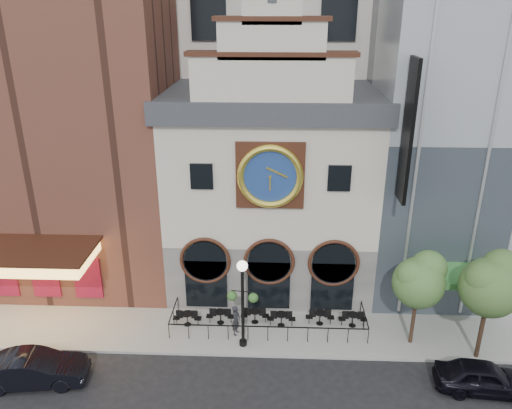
{
  "coord_description": "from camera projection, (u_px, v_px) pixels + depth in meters",
  "views": [
    {
      "loc": [
        0.27,
        -20.75,
        16.93
      ],
      "look_at": [
        -0.82,
        6.0,
        6.06
      ],
      "focal_mm": 35.0,
      "sensor_mm": 36.0,
      "label": 1
    }
  ],
  "objects": [
    {
      "name": "car_left",
      "position": [
        34.0,
        369.0,
        23.61
      ],
      "size": [
        5.1,
        2.35,
        1.62
      ],
      "primitive_type": "imported",
      "rotation": [
        0.0,
        0.0,
        1.7
      ],
      "color": "black",
      "rests_on": "ground"
    },
    {
      "name": "theater_building",
      "position": [
        60.0,
        78.0,
        30.56
      ],
      "size": [
        14.0,
        15.6,
        25.0
      ],
      "color": "#562F24",
      "rests_on": "ground"
    },
    {
      "name": "sidewalk",
      "position": [
        268.0,
        327.0,
        27.88
      ],
      "size": [
        44.0,
        5.0,
        0.15
      ],
      "primitive_type": "cube",
      "color": "gray",
      "rests_on": "ground"
    },
    {
      "name": "bistro_5",
      "position": [
        353.0,
        319.0,
        27.7
      ],
      "size": [
        1.58,
        0.68,
        0.9
      ],
      "color": "black",
      "rests_on": "sidewalk"
    },
    {
      "name": "cafe_railing",
      "position": [
        268.0,
        319.0,
        27.68
      ],
      "size": [
        10.6,
        2.6,
        0.9
      ],
      "primitive_type": null,
      "color": "black",
      "rests_on": "sidewalk"
    },
    {
      "name": "car_right",
      "position": [
        484.0,
        377.0,
        23.16
      ],
      "size": [
        4.6,
        2.21,
        1.52
      ],
      "primitive_type": "imported",
      "rotation": [
        0.0,
        0.0,
        1.47
      ],
      "color": "black",
      "rests_on": "ground"
    },
    {
      "name": "tree_left",
      "position": [
        420.0,
        279.0,
        25.14
      ],
      "size": [
        2.72,
        2.62,
        5.24
      ],
      "color": "#382619",
      "rests_on": "sidewalk"
    },
    {
      "name": "ground",
      "position": [
        267.0,
        358.0,
        25.59
      ],
      "size": [
        120.0,
        120.0,
        0.0
      ],
      "primitive_type": "plane",
      "color": "black",
      "rests_on": "ground"
    },
    {
      "name": "pedestrian",
      "position": [
        236.0,
        320.0,
        26.9
      ],
      "size": [
        0.57,
        0.72,
        1.75
      ],
      "primitive_type": "imported",
      "rotation": [
        0.0,
        0.0,
        1.31
      ],
      "color": "black",
      "rests_on": "sidewalk"
    },
    {
      "name": "clock_building",
      "position": [
        271.0,
        184.0,
        30.32
      ],
      "size": [
        12.6,
        8.78,
        18.65
      ],
      "color": "#605E5B",
      "rests_on": "ground"
    },
    {
      "name": "retail_building",
      "position": [
        484.0,
        122.0,
        30.53
      ],
      "size": [
        14.0,
        14.4,
        20.0
      ],
      "color": "gray",
      "rests_on": "ground"
    },
    {
      "name": "bistro_1",
      "position": [
        220.0,
        316.0,
        27.95
      ],
      "size": [
        1.58,
        0.68,
        0.9
      ],
      "color": "black",
      "rests_on": "sidewalk"
    },
    {
      "name": "bistro_4",
      "position": [
        320.0,
        317.0,
        27.88
      ],
      "size": [
        1.58,
        0.68,
        0.9
      ],
      "color": "black",
      "rests_on": "sidewalk"
    },
    {
      "name": "bistro_2",
      "position": [
        255.0,
        315.0,
        28.02
      ],
      "size": [
        1.58,
        0.68,
        0.9
      ],
      "color": "black",
      "rests_on": "sidewalk"
    },
    {
      "name": "tree_right",
      "position": [
        492.0,
        283.0,
        23.91
      ],
      "size": [
        3.05,
        2.93,
        5.87
      ],
      "color": "#382619",
      "rests_on": "sidewalk"
    },
    {
      "name": "lamppost",
      "position": [
        243.0,
        294.0,
        25.17
      ],
      "size": [
        1.59,
        0.64,
        5.01
      ],
      "rotation": [
        0.0,
        0.0,
        -0.12
      ],
      "color": "black",
      "rests_on": "sidewalk"
    },
    {
      "name": "bistro_0",
      "position": [
        187.0,
        318.0,
        27.79
      ],
      "size": [
        1.58,
        0.68,
        0.9
      ],
      "color": "black",
      "rests_on": "sidewalk"
    },
    {
      "name": "bistro_3",
      "position": [
        281.0,
        318.0,
        27.73
      ],
      "size": [
        1.58,
        0.68,
        0.9
      ],
      "color": "black",
      "rests_on": "sidewalk"
    }
  ]
}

